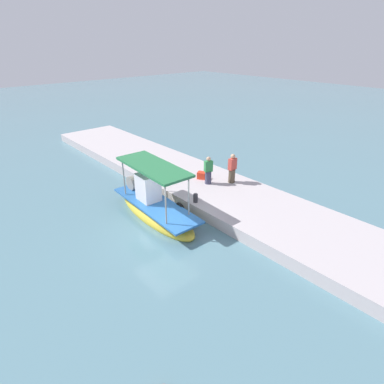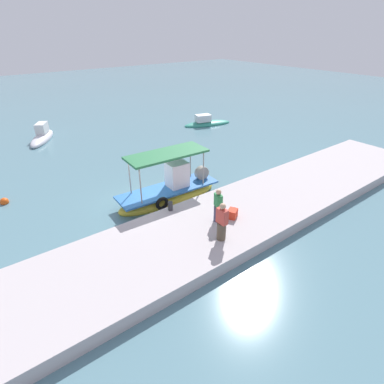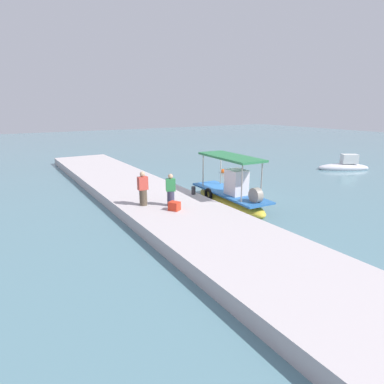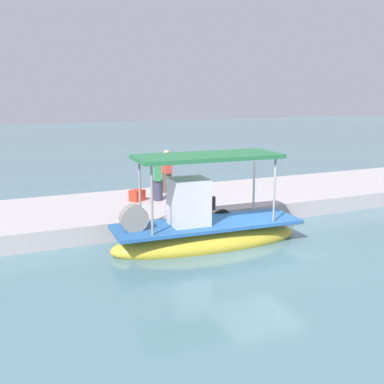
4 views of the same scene
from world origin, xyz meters
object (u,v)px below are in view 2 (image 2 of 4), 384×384
object	(u,v)px
cargo_crate	(232,213)
main_fishing_boat	(170,191)
fisherman_by_crate	(218,207)
fisherman_near_bollard	(222,223)
mooring_bollard	(170,206)
marker_buoy	(4,202)
moored_boat_near	(42,137)
moored_boat_mid	(207,123)

from	to	relation	value
cargo_crate	main_fishing_boat	bearing A→B (deg)	101.50
fisherman_by_crate	main_fishing_boat	bearing A→B (deg)	91.20
fisherman_near_bollard	mooring_bollard	distance (m)	3.37
marker_buoy	main_fishing_boat	bearing A→B (deg)	-34.38
marker_buoy	mooring_bollard	bearing A→B (deg)	-47.38
cargo_crate	mooring_bollard	bearing A→B (deg)	130.45
cargo_crate	moored_boat_near	distance (m)	19.86
fisherman_by_crate	cargo_crate	xyz separation A→B (m)	(0.76, -0.21, -0.54)
fisherman_near_bollard	moored_boat_near	bearing A→B (deg)	96.44
mooring_bollard	marker_buoy	size ratio (longest dim) A/B	1.00
moored_boat_near	moored_boat_mid	distance (m)	15.09
fisherman_by_crate	moored_boat_near	bearing A→B (deg)	99.18
main_fishing_boat	moored_boat_near	world-z (taller)	main_fishing_boat
main_fishing_boat	marker_buoy	world-z (taller)	main_fishing_boat
moored_boat_mid	moored_boat_near	bearing A→B (deg)	160.89
mooring_bollard	main_fishing_boat	bearing A→B (deg)	57.32
mooring_bollard	cargo_crate	distance (m)	3.08
mooring_bollard	marker_buoy	xyz separation A→B (m)	(-6.44, 7.00, -0.74)
moored_boat_near	main_fishing_boat	bearing A→B (deg)	-78.81
main_fishing_boat	cargo_crate	bearing A→B (deg)	-78.50
main_fishing_boat	mooring_bollard	size ratio (longest dim) A/B	13.27
fisherman_near_bollard	mooring_bollard	world-z (taller)	fisherman_near_bollard
fisherman_near_bollard	main_fishing_boat	bearing A→B (deg)	81.89
fisherman_by_crate	marker_buoy	distance (m)	11.99
cargo_crate	marker_buoy	size ratio (longest dim) A/B	1.10
moored_boat_near	moored_boat_mid	size ratio (longest dim) A/B	0.90
mooring_bollard	moored_boat_near	size ratio (longest dim) A/B	0.10
main_fishing_boat	moored_boat_mid	distance (m)	15.30
fisherman_by_crate	mooring_bollard	distance (m)	2.52
fisherman_near_bollard	moored_boat_mid	world-z (taller)	fisherman_near_bollard
fisherman_by_crate	moored_boat_near	distance (m)	19.54
moored_boat_mid	fisherman_near_bollard	bearing A→B (deg)	-127.68
marker_buoy	moored_boat_near	size ratio (longest dim) A/B	0.10
moored_boat_mid	mooring_bollard	bearing A→B (deg)	-135.46
fisherman_near_bollard	moored_boat_mid	size ratio (longest dim) A/B	0.35
fisherman_near_bollard	fisherman_by_crate	distance (m)	1.42
fisherman_near_bollard	fisherman_by_crate	size ratio (longest dim) A/B	1.06
marker_buoy	moored_boat_near	xyz separation A→B (m)	(4.56, 10.13, 0.18)
main_fishing_boat	mooring_bollard	bearing A→B (deg)	-122.68
fisherman_near_bollard	moored_boat_mid	distance (m)	19.60
moored_boat_near	moored_boat_mid	bearing A→B (deg)	-19.11
main_fishing_boat	fisherman_by_crate	bearing A→B (deg)	-88.80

